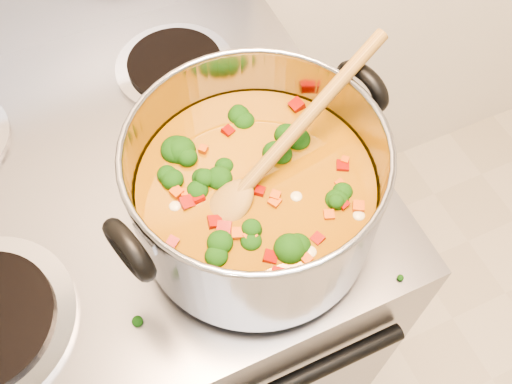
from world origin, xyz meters
TOP-DOWN VIEW (x-y plane):
  - electric_range at (-0.02, 1.16)m, footprint 0.75×0.68m
  - stockpot at (0.16, 1.00)m, footprint 0.36×0.30m
  - wooden_spoon at (0.17, 1.00)m, footprint 0.28×0.13m
  - cooktop_crumbs at (0.07, 1.02)m, footprint 0.30×0.28m

SIDE VIEW (x-z plane):
  - electric_range at x=-0.02m, z-range -0.07..1.01m
  - cooktop_crumbs at x=0.07m, z-range 0.92..0.93m
  - stockpot at x=0.16m, z-range 0.92..1.10m
  - wooden_spoon at x=0.17m, z-range 0.99..1.12m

